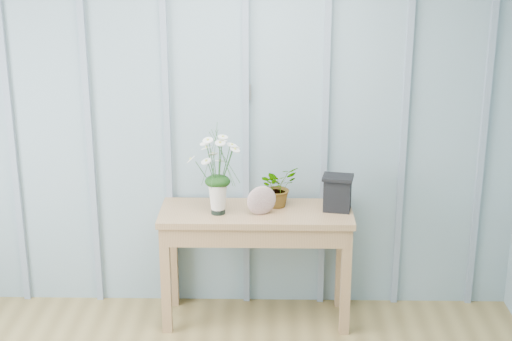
{
  "coord_description": "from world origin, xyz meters",
  "views": [
    {
      "loc": [
        0.4,
        -2.55,
        2.53
      ],
      "look_at": [
        0.32,
        1.94,
        1.03
      ],
      "focal_mm": 55.0,
      "sensor_mm": 36.0,
      "label": 1
    }
  ],
  "objects_px": {
    "daisy_vase": "(217,161)",
    "felt_disc_vessel": "(261,200)",
    "sideboard": "(256,228)",
    "carved_box": "(337,193)"
  },
  "relations": [
    {
      "from": "daisy_vase",
      "to": "carved_box",
      "type": "height_order",
      "value": "daisy_vase"
    },
    {
      "from": "sideboard",
      "to": "felt_disc_vessel",
      "type": "relative_size",
      "value": 6.48
    },
    {
      "from": "sideboard",
      "to": "carved_box",
      "type": "relative_size",
      "value": 5.32
    },
    {
      "from": "carved_box",
      "to": "daisy_vase",
      "type": "bearing_deg",
      "value": -174.59
    },
    {
      "from": "sideboard",
      "to": "felt_disc_vessel",
      "type": "xyz_separation_m",
      "value": [
        0.03,
        -0.07,
        0.21
      ]
    },
    {
      "from": "daisy_vase",
      "to": "felt_disc_vessel",
      "type": "xyz_separation_m",
      "value": [
        0.27,
        -0.01,
        -0.25
      ]
    },
    {
      "from": "daisy_vase",
      "to": "carved_box",
      "type": "bearing_deg",
      "value": 5.41
    },
    {
      "from": "sideboard",
      "to": "felt_disc_vessel",
      "type": "distance_m",
      "value": 0.22
    },
    {
      "from": "sideboard",
      "to": "daisy_vase",
      "type": "height_order",
      "value": "daisy_vase"
    },
    {
      "from": "daisy_vase",
      "to": "felt_disc_vessel",
      "type": "distance_m",
      "value": 0.36
    }
  ]
}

